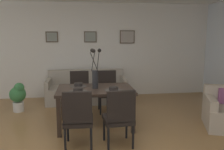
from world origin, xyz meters
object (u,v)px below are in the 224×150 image
at_px(dining_table, 95,93).
at_px(sofa, 87,91).
at_px(dining_chair_far_right, 108,89).
at_px(framed_picture_center, 90,37).
at_px(dining_chair_far_left, 119,115).
at_px(framed_picture_right, 127,37).
at_px(bowl_near_right, 78,84).
at_px(bowl_far_left, 113,88).
at_px(centerpiece_vase, 95,73).
at_px(potted_plant, 18,96).
at_px(dining_chair_near_right, 80,90).
at_px(framed_picture_left, 52,37).
at_px(dining_chair_near_left, 78,117).
at_px(bowl_near_left, 78,89).

bearing_deg(dining_table, sofa, 94.38).
relative_size(dining_chair_far_right, framed_picture_center, 2.69).
bearing_deg(dining_chair_far_left, framed_picture_right, 76.92).
xyz_separation_m(bowl_near_right, sofa, (0.18, 1.53, -0.50)).
bearing_deg(bowl_far_left, sofa, 102.95).
xyz_separation_m(centerpiece_vase, potted_plant, (-1.69, 1.08, -0.65)).
bearing_deg(framed_picture_right, dining_chair_near_right, -134.88).
relative_size(dining_chair_near_right, framed_picture_right, 2.19).
bearing_deg(framed_picture_left, framed_picture_right, -0.00).
bearing_deg(sofa, dining_chair_near_left, -93.80).
bearing_deg(framed_picture_right, dining_chair_near_left, -113.50).
xyz_separation_m(dining_table, bowl_near_left, (-0.32, -0.21, 0.13)).
bearing_deg(centerpiece_vase, dining_table, -124.65).
height_order(dining_chair_far_right, bowl_far_left, dining_chair_far_right).
bearing_deg(dining_chair_far_right, dining_chair_near_right, -179.40).
height_order(dining_table, dining_chair_near_right, dining_chair_near_right).
distance_m(framed_picture_left, potted_plant, 1.85).
distance_m(bowl_far_left, framed_picture_right, 2.69).
xyz_separation_m(dining_chair_near_right, centerpiece_vase, (0.31, -0.87, 0.51)).
relative_size(dining_chair_far_right, sofa, 0.45).
height_order(dining_chair_far_left, framed_picture_left, framed_picture_left).
height_order(bowl_near_left, bowl_near_right, same).
bearing_deg(framed_picture_right, dining_chair_far_left, -103.08).
xyz_separation_m(dining_chair_near_right, sofa, (0.17, 0.86, -0.23)).
bearing_deg(framed_picture_left, dining_chair_far_left, -66.52).
relative_size(bowl_near_right, bowl_far_left, 1.00).
bearing_deg(centerpiece_vase, dining_chair_near_right, 109.40).
xyz_separation_m(framed_picture_right, potted_plant, (-2.73, -1.14, -1.31)).
distance_m(centerpiece_vase, framed_picture_left, 2.54).
bearing_deg(bowl_near_right, dining_chair_near_right, 89.33).
distance_m(dining_chair_near_left, framed_picture_center, 3.31).
distance_m(bowl_near_right, framed_picture_left, 2.32).
xyz_separation_m(bowl_near_right, framed_picture_center, (0.32, 2.01, 0.90)).
height_order(dining_chair_far_right, framed_picture_left, framed_picture_left).
bearing_deg(bowl_near_right, bowl_near_left, -90.00).
distance_m(dining_table, dining_chair_near_left, 0.92).
bearing_deg(bowl_far_left, dining_chair_near_left, -133.68).
height_order(dining_chair_near_right, bowl_near_right, dining_chair_near_right).
relative_size(dining_chair_near_left, sofa, 0.45).
height_order(centerpiece_vase, framed_picture_center, framed_picture_center).
height_order(dining_table, framed_picture_right, framed_picture_right).
distance_m(sofa, framed_picture_left, 1.73).
distance_m(dining_chair_far_left, framed_picture_left, 3.58).
xyz_separation_m(dining_chair_near_left, bowl_far_left, (0.62, 0.65, 0.27)).
xyz_separation_m(dining_table, framed_picture_left, (-1.03, 2.22, 1.03)).
relative_size(framed_picture_center, potted_plant, 0.51).
height_order(framed_picture_center, potted_plant, framed_picture_center).
xyz_separation_m(bowl_near_left, bowl_near_right, (0.00, 0.42, 0.00)).
relative_size(framed_picture_left, potted_plant, 0.48).
bearing_deg(framed_picture_right, centerpiece_vase, -114.93).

